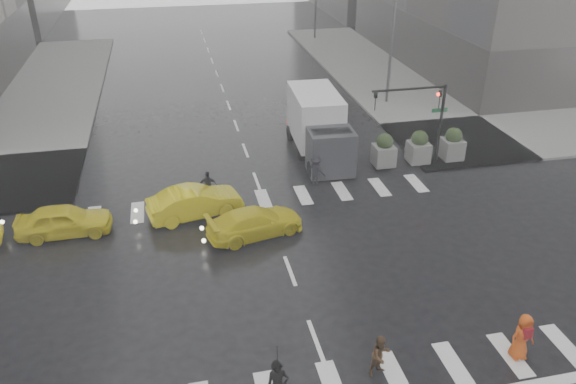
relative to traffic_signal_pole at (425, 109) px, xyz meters
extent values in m
plane|color=black|center=(-9.01, -8.01, -3.22)|extent=(120.00, 120.00, 0.00)
cube|color=slate|center=(10.49, 9.49, -3.14)|extent=(35.00, 35.00, 0.15)
cube|color=#282624|center=(19.99, 18.99, -1.02)|extent=(26.05, 26.05, 4.40)
cylinder|color=black|center=(0.99, -0.01, -0.97)|extent=(0.16, 0.16, 4.50)
cylinder|color=black|center=(-1.01, -0.01, 1.18)|extent=(4.00, 0.12, 0.12)
imported|color=black|center=(0.74, -0.01, 0.48)|extent=(0.16, 0.20, 1.00)
imported|color=black|center=(-2.81, -0.01, 0.68)|extent=(0.16, 0.20, 1.00)
sphere|color=#FF190C|center=(0.64, -0.01, 0.78)|extent=(0.20, 0.20, 0.20)
cube|color=#0D5E29|center=(0.99, 0.29, -0.22)|extent=(0.90, 0.03, 0.22)
cylinder|color=#59595B|center=(1.99, 9.99, 1.28)|extent=(0.20, 0.20, 9.00)
cube|color=slate|center=(-2.01, 0.19, -2.52)|extent=(1.10, 1.10, 1.10)
sphere|color=#213116|center=(-2.01, 0.19, -1.72)|extent=(0.90, 0.90, 0.90)
cube|color=slate|center=(-0.01, 0.19, -2.52)|extent=(1.10, 1.10, 1.10)
sphere|color=#213116|center=(-0.01, 0.19, -1.72)|extent=(0.90, 0.90, 0.90)
cube|color=slate|center=(1.99, 0.19, -2.52)|extent=(1.10, 1.10, 1.10)
sphere|color=#213116|center=(1.99, 0.19, -1.72)|extent=(0.90, 0.90, 0.90)
imported|color=black|center=(-10.80, -14.49, -1.23)|extent=(1.02, 1.04, 0.88)
imported|color=#422B17|center=(-7.44, -13.81, -2.50)|extent=(0.83, 0.74, 1.44)
imported|color=#CE480E|center=(-2.82, -14.11, -2.39)|extent=(0.84, 0.58, 1.66)
cube|color=maroon|center=(-2.82, -14.29, -2.07)|extent=(0.29, 0.18, 0.40)
imported|color=black|center=(-11.60, -1.43, -2.46)|extent=(0.95, 0.65, 1.51)
imported|color=black|center=(-6.12, -1.04, -2.42)|extent=(1.17, 1.08, 1.60)
imported|color=yellow|center=(-18.01, -3.25, -2.53)|extent=(4.01, 1.61, 1.36)
imported|color=yellow|center=(-12.33, -2.88, -2.51)|extent=(4.52, 2.38, 1.42)
imported|color=yellow|center=(-9.90, -5.06, -2.60)|extent=(4.06, 2.56, 1.24)
cube|color=silver|center=(-5.06, 3.25, -1.12)|extent=(2.45, 4.70, 2.76)
cube|color=#2E2E33|center=(-5.06, -0.02, -1.94)|extent=(2.35, 1.84, 2.35)
cube|color=black|center=(-5.06, -0.02, -1.22)|extent=(2.04, 0.92, 0.92)
cylinder|color=black|center=(-6.13, -0.23, -2.76)|extent=(0.29, 0.92, 0.92)
cylinder|color=black|center=(-3.98, -0.23, -2.76)|extent=(0.29, 0.92, 0.92)
cylinder|color=black|center=(-6.13, 2.02, -2.76)|extent=(0.29, 0.92, 0.92)
cylinder|color=black|center=(-3.98, 2.02, -2.76)|extent=(0.29, 0.92, 0.92)
cylinder|color=black|center=(-6.13, 4.88, -2.76)|extent=(0.29, 0.92, 0.92)
cylinder|color=black|center=(-3.98, 4.88, -2.76)|extent=(0.29, 0.92, 0.92)
camera|label=1|loc=(-12.95, -25.69, 10.06)|focal=35.00mm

